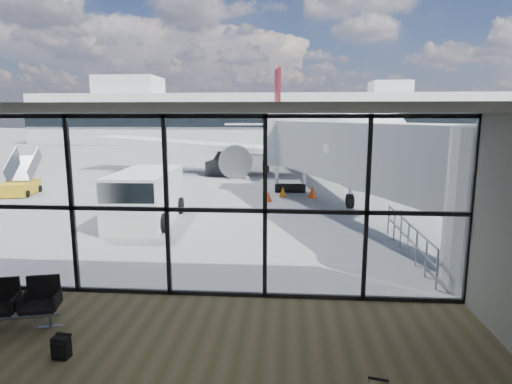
# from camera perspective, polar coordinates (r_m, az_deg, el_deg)

# --- Properties ---
(ground) EXTENTS (220.00, 220.00, 0.00)m
(ground) POSITION_cam_1_polar(r_m,az_deg,el_deg) (50.23, 2.27, 4.97)
(ground) COLOR slate
(ground) RESTS_ON ground
(lounge_shell) EXTENTS (12.02, 8.01, 4.51)m
(lounge_shell) POSITION_cam_1_polar(r_m,az_deg,el_deg) (5.76, -13.54, -8.26)
(lounge_shell) COLOR brown
(lounge_shell) RESTS_ON ground
(glass_curtain_wall) EXTENTS (12.10, 0.12, 4.50)m
(glass_curtain_wall) POSITION_cam_1_polar(r_m,az_deg,el_deg) (10.38, -5.42, -2.16)
(glass_curtain_wall) COLOR white
(glass_curtain_wall) RESTS_ON ground
(jet_bridge) EXTENTS (8.00, 16.50, 4.33)m
(jet_bridge) POSITION_cam_1_polar(r_m,az_deg,el_deg) (17.45, 14.75, 4.21)
(jet_bridge) COLOR #96989A
(jet_bridge) RESTS_ON ground
(apron_railing) EXTENTS (0.06, 5.46, 1.11)m
(apron_railing) POSITION_cam_1_polar(r_m,az_deg,el_deg) (14.53, 19.65, -5.37)
(apron_railing) COLOR gray
(apron_railing) RESTS_ON ground
(far_terminal) EXTENTS (80.00, 12.20, 11.00)m
(far_terminal) POSITION_cam_1_polar(r_m,az_deg,el_deg) (72.01, 2.45, 9.85)
(far_terminal) COLOR beige
(far_terminal) RESTS_ON ground
(tree_0) EXTENTS (4.95, 4.95, 7.12)m
(tree_0) POSITION_cam_1_polar(r_m,az_deg,el_deg) (94.38, -25.78, 9.18)
(tree_0) COLOR #382619
(tree_0) RESTS_ON ground
(tree_1) EXTENTS (5.61, 5.61, 8.07)m
(tree_1) POSITION_cam_1_polar(r_m,az_deg,el_deg) (91.56, -22.50, 9.80)
(tree_1) COLOR #382619
(tree_1) RESTS_ON ground
(tree_2) EXTENTS (6.27, 6.27, 9.03)m
(tree_2) POSITION_cam_1_polar(r_m,az_deg,el_deg) (89.06, -19.02, 10.43)
(tree_2) COLOR #382619
(tree_2) RESTS_ON ground
(tree_3) EXTENTS (4.95, 4.95, 7.12)m
(tree_3) POSITION_cam_1_polar(r_m,az_deg,el_deg) (86.89, -15.28, 9.82)
(tree_3) COLOR #382619
(tree_3) RESTS_ON ground
(tree_4) EXTENTS (5.61, 5.61, 8.07)m
(tree_4) POSITION_cam_1_polar(r_m,az_deg,el_deg) (85.10, -11.43, 10.40)
(tree_4) COLOR #382619
(tree_4) RESTS_ON ground
(tree_5) EXTENTS (6.27, 6.27, 9.03)m
(tree_5) POSITION_cam_1_polar(r_m,az_deg,el_deg) (83.70, -7.41, 10.94)
(tree_5) COLOR #382619
(tree_5) RESTS_ON ground
(seating_row) EXTENTS (2.39, 1.20, 1.06)m
(seating_row) POSITION_cam_1_polar(r_m,az_deg,el_deg) (10.73, -30.88, -12.47)
(seating_row) COLOR gray
(seating_row) RESTS_ON ground
(backpack) EXTENTS (0.33, 0.31, 0.46)m
(backpack) POSITION_cam_1_polar(r_m,az_deg,el_deg) (9.15, -24.56, -18.33)
(backpack) COLOR black
(backpack) RESTS_ON ground
(airliner) EXTENTS (33.25, 38.71, 10.00)m
(airliner) POSITION_cam_1_polar(r_m,az_deg,el_deg) (35.57, 5.92, 7.75)
(airliner) COLOR white
(airliner) RESTS_ON ground
(service_van) EXTENTS (2.65, 5.11, 2.18)m
(service_van) POSITION_cam_1_polar(r_m,az_deg,el_deg) (18.47, -14.61, -0.62)
(service_van) COLOR silver
(service_van) RESTS_ON ground
(belt_loader) EXTENTS (1.92, 4.21, 1.88)m
(belt_loader) POSITION_cam_1_polar(r_m,az_deg,el_deg) (33.67, -4.77, 3.52)
(belt_loader) COLOR black
(belt_loader) RESTS_ON ground
(mobile_stairs) EXTENTS (2.01, 3.21, 2.11)m
(mobile_stairs) POSITION_cam_1_polar(r_m,az_deg,el_deg) (28.01, -28.89, 0.72)
(mobile_stairs) COLOR gold
(mobile_stairs) RESTS_ON ground
(traffic_cone_a) EXTENTS (0.39, 0.39, 0.56)m
(traffic_cone_a) POSITION_cam_1_polar(r_m,az_deg,el_deg) (22.56, 1.67, -0.60)
(traffic_cone_a) COLOR #FF470D
(traffic_cone_a) RESTS_ON ground
(traffic_cone_b) EXTENTS (0.48, 0.48, 0.69)m
(traffic_cone_b) POSITION_cam_1_polar(r_m,az_deg,el_deg) (23.83, 7.56, 0.03)
(traffic_cone_b) COLOR #E9490C
(traffic_cone_b) RESTS_ON ground
(traffic_cone_c) EXTENTS (0.42, 0.42, 0.60)m
(traffic_cone_c) POSITION_cam_1_polar(r_m,az_deg,el_deg) (23.93, 3.60, 0.04)
(traffic_cone_c) COLOR orange
(traffic_cone_c) RESTS_ON ground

